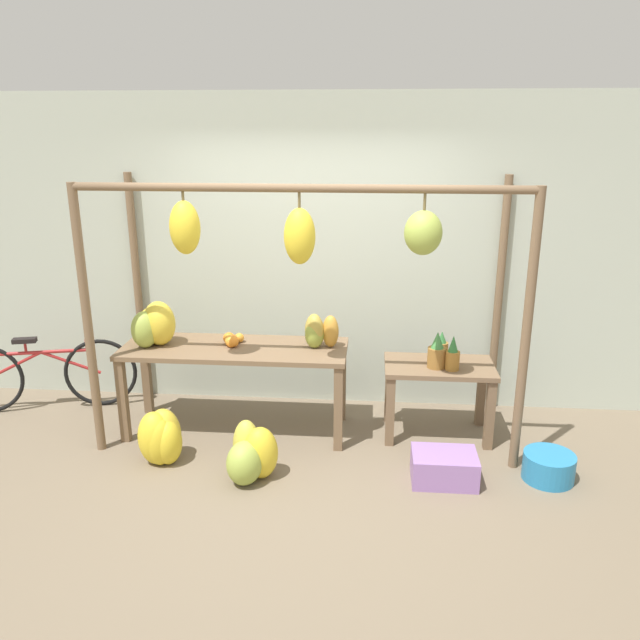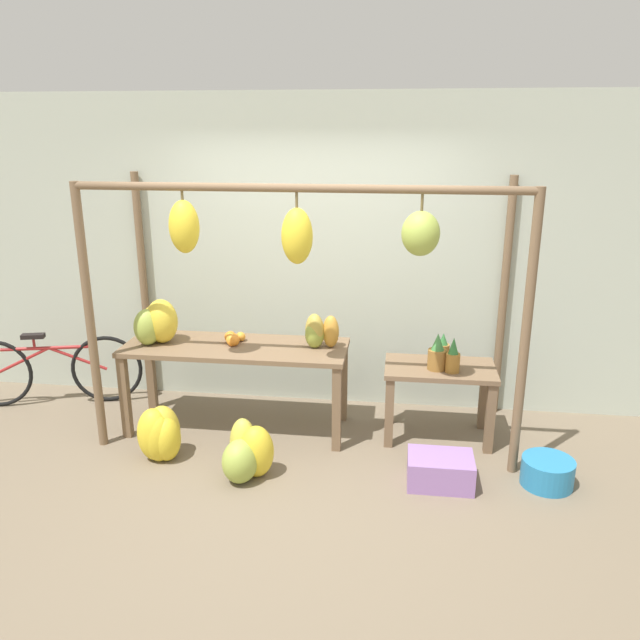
{
  "view_description": "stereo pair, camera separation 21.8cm",
  "coord_description": "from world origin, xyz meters",
  "px_view_note": "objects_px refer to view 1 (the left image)",
  "views": [
    {
      "loc": [
        0.52,
        -3.94,
        2.5
      ],
      "look_at": [
        0.11,
        0.85,
        1.01
      ],
      "focal_mm": 35.0,
      "sensor_mm": 36.0,
      "label": 1
    },
    {
      "loc": [
        0.74,
        -3.92,
        2.5
      ],
      "look_at": [
        0.11,
        0.85,
        1.01
      ],
      "focal_mm": 35.0,
      "sensor_mm": 36.0,
      "label": 2
    }
  ],
  "objects_px": {
    "orange_pile": "(232,340)",
    "fruit_crate_white": "(444,467)",
    "blue_bucket": "(549,467)",
    "banana_pile_on_table": "(154,325)",
    "pineapple_cluster": "(442,352)",
    "banana_pile_ground_right": "(251,455)",
    "papaya_pile": "(319,332)",
    "parked_bicycle": "(44,374)",
    "banana_pile_ground_left": "(161,438)"
  },
  "relations": [
    {
      "from": "fruit_crate_white",
      "to": "blue_bucket",
      "type": "bearing_deg",
      "value": 6.67
    },
    {
      "from": "fruit_crate_white",
      "to": "blue_bucket",
      "type": "relative_size",
      "value": 1.26
    },
    {
      "from": "orange_pile",
      "to": "banana_pile_ground_right",
      "type": "height_order",
      "value": "orange_pile"
    },
    {
      "from": "parked_bicycle",
      "to": "pineapple_cluster",
      "type": "bearing_deg",
      "value": -3.72
    },
    {
      "from": "banana_pile_ground_right",
      "to": "fruit_crate_white",
      "type": "xyz_separation_m",
      "value": [
        1.42,
        0.08,
        -0.08
      ]
    },
    {
      "from": "orange_pile",
      "to": "banana_pile_on_table",
      "type": "bearing_deg",
      "value": -175.98
    },
    {
      "from": "banana_pile_ground_left",
      "to": "banana_pile_ground_right",
      "type": "relative_size",
      "value": 0.91
    },
    {
      "from": "papaya_pile",
      "to": "orange_pile",
      "type": "bearing_deg",
      "value": -179.64
    },
    {
      "from": "banana_pile_on_table",
      "to": "orange_pile",
      "type": "height_order",
      "value": "banana_pile_on_table"
    },
    {
      "from": "pineapple_cluster",
      "to": "blue_bucket",
      "type": "xyz_separation_m",
      "value": [
        0.75,
        -0.62,
        -0.65
      ]
    },
    {
      "from": "pineapple_cluster",
      "to": "banana_pile_ground_right",
      "type": "distance_m",
      "value": 1.73
    },
    {
      "from": "orange_pile",
      "to": "pineapple_cluster",
      "type": "xyz_separation_m",
      "value": [
        1.74,
        -0.02,
        -0.05
      ]
    },
    {
      "from": "banana_pile_ground_right",
      "to": "banana_pile_ground_left",
      "type": "bearing_deg",
      "value": 167.21
    },
    {
      "from": "banana_pile_on_table",
      "to": "blue_bucket",
      "type": "height_order",
      "value": "banana_pile_on_table"
    },
    {
      "from": "pineapple_cluster",
      "to": "parked_bicycle",
      "type": "xyz_separation_m",
      "value": [
        -3.55,
        0.23,
        -0.41
      ]
    },
    {
      "from": "pineapple_cluster",
      "to": "blue_bucket",
      "type": "height_order",
      "value": "pineapple_cluster"
    },
    {
      "from": "banana_pile_ground_left",
      "to": "banana_pile_ground_right",
      "type": "bearing_deg",
      "value": -12.79
    },
    {
      "from": "banana_pile_ground_right",
      "to": "blue_bucket",
      "type": "height_order",
      "value": "banana_pile_ground_right"
    },
    {
      "from": "banana_pile_ground_left",
      "to": "banana_pile_ground_right",
      "type": "height_order",
      "value": "banana_pile_ground_left"
    },
    {
      "from": "papaya_pile",
      "to": "banana_pile_on_table",
      "type": "bearing_deg",
      "value": -177.93
    },
    {
      "from": "banana_pile_ground_left",
      "to": "parked_bicycle",
      "type": "bearing_deg",
      "value": 148.22
    },
    {
      "from": "fruit_crate_white",
      "to": "papaya_pile",
      "type": "relative_size",
      "value": 1.44
    },
    {
      "from": "fruit_crate_white",
      "to": "papaya_pile",
      "type": "xyz_separation_m",
      "value": [
        -0.99,
        0.73,
        0.78
      ]
    },
    {
      "from": "banana_pile_ground_left",
      "to": "fruit_crate_white",
      "type": "relative_size",
      "value": 0.91
    },
    {
      "from": "parked_bicycle",
      "to": "banana_pile_ground_left",
      "type": "bearing_deg",
      "value": -31.78
    },
    {
      "from": "orange_pile",
      "to": "banana_pile_ground_left",
      "type": "height_order",
      "value": "orange_pile"
    },
    {
      "from": "blue_bucket",
      "to": "banana_pile_on_table",
      "type": "bearing_deg",
      "value": 169.38
    },
    {
      "from": "fruit_crate_white",
      "to": "parked_bicycle",
      "type": "distance_m",
      "value": 3.66
    },
    {
      "from": "banana_pile_on_table",
      "to": "papaya_pile",
      "type": "distance_m",
      "value": 1.37
    },
    {
      "from": "fruit_crate_white",
      "to": "papaya_pile",
      "type": "bearing_deg",
      "value": 143.63
    },
    {
      "from": "pineapple_cluster",
      "to": "fruit_crate_white",
      "type": "relative_size",
      "value": 0.7
    },
    {
      "from": "pineapple_cluster",
      "to": "orange_pile",
      "type": "bearing_deg",
      "value": 179.47
    },
    {
      "from": "pineapple_cluster",
      "to": "papaya_pile",
      "type": "xyz_separation_m",
      "value": [
        -1.01,
        0.02,
        0.14
      ]
    },
    {
      "from": "parked_bicycle",
      "to": "fruit_crate_white",
      "type": "bearing_deg",
      "value": -14.88
    },
    {
      "from": "banana_pile_on_table",
      "to": "banana_pile_ground_left",
      "type": "height_order",
      "value": "banana_pile_on_table"
    },
    {
      "from": "pineapple_cluster",
      "to": "parked_bicycle",
      "type": "relative_size",
      "value": 0.21
    },
    {
      "from": "pineapple_cluster",
      "to": "blue_bucket",
      "type": "distance_m",
      "value": 1.17
    },
    {
      "from": "banana_pile_ground_left",
      "to": "blue_bucket",
      "type": "height_order",
      "value": "banana_pile_ground_left"
    },
    {
      "from": "banana_pile_ground_right",
      "to": "orange_pile",
      "type": "bearing_deg",
      "value": 110.42
    },
    {
      "from": "banana_pile_on_table",
      "to": "fruit_crate_white",
      "type": "relative_size",
      "value": 0.94
    },
    {
      "from": "pineapple_cluster",
      "to": "banana_pile_ground_left",
      "type": "xyz_separation_m",
      "value": [
        -2.17,
        -0.62,
        -0.55
      ]
    },
    {
      "from": "fruit_crate_white",
      "to": "orange_pile",
      "type": "bearing_deg",
      "value": 157.17
    },
    {
      "from": "orange_pile",
      "to": "fruit_crate_white",
      "type": "distance_m",
      "value": 1.99
    },
    {
      "from": "banana_pile_on_table",
      "to": "orange_pile",
      "type": "relative_size",
      "value": 2.11
    },
    {
      "from": "banana_pile_on_table",
      "to": "parked_bicycle",
      "type": "bearing_deg",
      "value": 167.46
    },
    {
      "from": "banana_pile_on_table",
      "to": "banana_pile_ground_right",
      "type": "bearing_deg",
      "value": -38.85
    },
    {
      "from": "banana_pile_ground_right",
      "to": "blue_bucket",
      "type": "distance_m",
      "value": 2.2
    },
    {
      "from": "orange_pile",
      "to": "pineapple_cluster",
      "type": "height_order",
      "value": "pineapple_cluster"
    },
    {
      "from": "banana_pile_ground_right",
      "to": "papaya_pile",
      "type": "bearing_deg",
      "value": 61.98
    },
    {
      "from": "parked_bicycle",
      "to": "papaya_pile",
      "type": "xyz_separation_m",
      "value": [
        2.54,
        -0.21,
        0.55
      ]
    }
  ]
}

